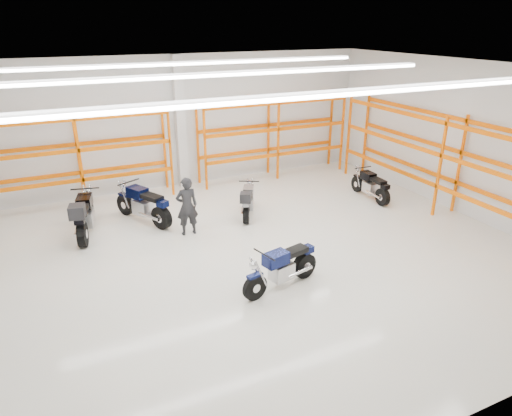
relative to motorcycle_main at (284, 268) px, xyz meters
name	(u,v)px	position (x,y,z in m)	size (l,w,h in m)	color
ground	(251,255)	(-0.05, 1.63, -0.47)	(14.00, 14.00, 0.00)	silver
room_shell	(250,126)	(-0.05, 1.65, 2.81)	(14.02, 12.02, 4.51)	silver
motorcycle_main	(284,268)	(0.00, 0.00, 0.00)	(2.02, 0.78, 1.01)	black
motorcycle_back_a	(84,216)	(-3.70, 4.54, 0.13)	(0.96, 2.41, 1.25)	black
motorcycle_back_b	(145,206)	(-2.01, 4.79, 0.06)	(1.21, 2.13, 1.13)	black
motorcycle_back_c	(248,201)	(0.88, 3.93, 0.01)	(1.12, 1.82, 1.01)	black
motorcycle_back_d	(371,186)	(5.16, 3.51, -0.02)	(0.65, 1.95, 0.96)	black
standing_man	(187,206)	(-1.11, 3.51, 0.35)	(0.60, 0.39, 1.65)	black
structural_column	(180,123)	(-0.05, 7.45, 1.78)	(0.32, 0.32, 4.50)	white
pallet_racking_back_left	(78,150)	(-3.45, 7.11, 1.32)	(5.67, 0.87, 3.00)	#FF5707
pallet_racking_back_right	(273,129)	(3.35, 7.11, 1.32)	(5.67, 0.87, 3.00)	#FF5707
pallet_racking_side	(451,156)	(6.43, 1.63, 1.34)	(0.87, 9.07, 3.00)	#FF5707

